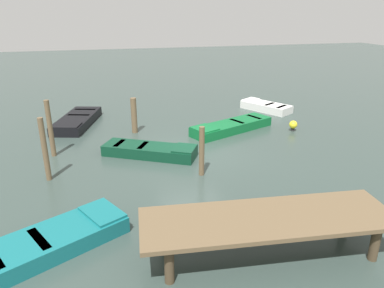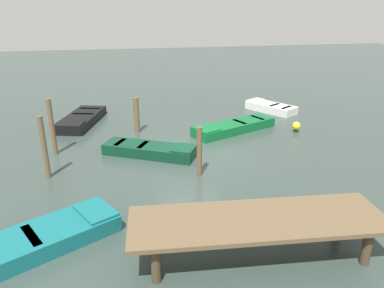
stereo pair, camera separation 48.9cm
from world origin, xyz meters
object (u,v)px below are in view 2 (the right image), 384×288
(rowboat_teal, at_px, (45,237))
(rowboat_black, at_px, (81,119))
(rowboat_white, at_px, (271,107))
(mooring_piling_far_right, at_px, (136,115))
(mooring_piling_near_left, at_px, (44,148))
(rowboat_dark_green, at_px, (150,150))
(mooring_piling_near_right, at_px, (199,151))
(rowboat_green, at_px, (234,127))
(dock_segment, at_px, (258,223))
(mooring_piling_far_left, at_px, (52,127))
(marker_buoy, at_px, (296,126))

(rowboat_teal, xyz_separation_m, rowboat_black, (-0.23, -9.70, -0.00))
(rowboat_black, distance_m, rowboat_white, 9.85)
(mooring_piling_far_right, distance_m, mooring_piling_near_left, 5.18)
(rowboat_dark_green, relative_size, mooring_piling_near_right, 2.11)
(rowboat_dark_green, bearing_deg, rowboat_green, 55.70)
(mooring_piling_far_right, bearing_deg, mooring_piling_near_right, 108.31)
(rowboat_dark_green, relative_size, rowboat_black, 0.89)
(dock_segment, relative_size, rowboat_green, 1.37)
(mooring_piling_far_left, height_order, marker_buoy, mooring_piling_far_left)
(rowboat_green, distance_m, mooring_piling_far_left, 7.62)
(rowboat_white, height_order, marker_buoy, marker_buoy)
(rowboat_green, height_order, mooring_piling_far_left, mooring_piling_far_left)
(dock_segment, relative_size, mooring_piling_near_right, 3.42)
(rowboat_dark_green, xyz_separation_m, marker_buoy, (-6.68, -1.26, 0.07))
(rowboat_white, xyz_separation_m, mooring_piling_far_right, (7.32, 1.91, 0.57))
(rowboat_dark_green, relative_size, mooring_piling_far_left, 1.66)
(mooring_piling_near_right, bearing_deg, rowboat_white, -129.52)
(mooring_piling_far_right, xyz_separation_m, mooring_piling_far_left, (3.26, 1.95, 0.28))
(rowboat_teal, xyz_separation_m, mooring_piling_near_left, (0.46, -3.80, 0.83))
(rowboat_green, height_order, mooring_piling_far_right, mooring_piling_far_right)
(rowboat_teal, xyz_separation_m, mooring_piling_far_right, (-2.76, -7.85, 0.57))
(rowboat_black, bearing_deg, rowboat_dark_green, 46.93)
(rowboat_dark_green, relative_size, rowboat_green, 0.84)
(rowboat_black, height_order, mooring_piling_far_right, mooring_piling_far_right)
(rowboat_dark_green, height_order, marker_buoy, marker_buoy)
(marker_buoy, bearing_deg, rowboat_black, -20.19)
(mooring_piling_near_left, distance_m, marker_buoy, 10.48)
(rowboat_green, relative_size, mooring_piling_near_right, 2.50)
(rowboat_dark_green, distance_m, mooring_piling_near_right, 2.58)
(mooring_piling_near_left, relative_size, mooring_piling_far_left, 0.97)
(rowboat_dark_green, relative_size, rowboat_white, 1.24)
(rowboat_black, distance_m, mooring_piling_near_right, 8.02)
(rowboat_green, xyz_separation_m, mooring_piling_near_right, (2.60, 4.06, 0.62))
(rowboat_dark_green, xyz_separation_m, rowboat_green, (-3.99, -1.98, -0.00))
(rowboat_black, relative_size, mooring_piling_far_right, 2.53)
(dock_segment, height_order, mooring_piling_near_left, mooring_piling_near_left)
(rowboat_green, bearing_deg, mooring_piling_far_left, -14.62)
(rowboat_teal, bearing_deg, mooring_piling_near_right, 5.53)
(mooring_piling_far_right, xyz_separation_m, marker_buoy, (-6.94, 1.63, -0.50))
(rowboat_white, height_order, mooring_piling_far_right, mooring_piling_far_right)
(rowboat_white, bearing_deg, mooring_piling_near_right, 109.92)
(dock_segment, distance_m, rowboat_black, 11.99)
(rowboat_dark_green, bearing_deg, rowboat_black, 149.69)
(mooring_piling_near_right, distance_m, mooring_piling_far_left, 5.76)
(dock_segment, height_order, rowboat_green, dock_segment)
(dock_segment, distance_m, mooring_piling_near_left, 7.31)
(rowboat_black, bearing_deg, dock_segment, 38.17)
(dock_segment, relative_size, mooring_piling_near_left, 2.75)
(rowboat_black, height_order, mooring_piling_near_left, mooring_piling_near_left)
(mooring_piling_far_right, bearing_deg, rowboat_teal, 70.63)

